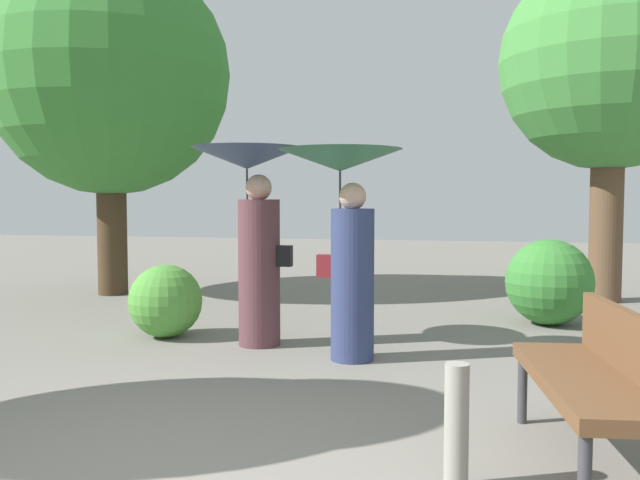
{
  "coord_description": "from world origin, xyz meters",
  "views": [
    {
      "loc": [
        1.47,
        -2.9,
        1.42
      ],
      "look_at": [
        0.0,
        3.69,
        1.0
      ],
      "focal_mm": 37.17,
      "sensor_mm": 36.0,
      "label": 1
    }
  ],
  "objects_px": {
    "person_right": "(346,217)",
    "park_bench": "(598,372)",
    "tree_mid_left": "(109,55)",
    "path_marker_post": "(456,426)",
    "tree_near_right": "(611,41)",
    "person_left": "(253,214)"
  },
  "relations": [
    {
      "from": "park_bench",
      "to": "tree_near_right",
      "type": "bearing_deg",
      "value": 162.36
    },
    {
      "from": "person_right",
      "to": "path_marker_post",
      "type": "xyz_separation_m",
      "value": [
        1.0,
        -2.46,
        -0.95
      ]
    },
    {
      "from": "tree_mid_left",
      "to": "person_right",
      "type": "bearing_deg",
      "value": -37.91
    },
    {
      "from": "person_left",
      "to": "tree_near_right",
      "type": "height_order",
      "value": "tree_near_right"
    },
    {
      "from": "park_bench",
      "to": "tree_mid_left",
      "type": "bearing_deg",
      "value": -138.57
    },
    {
      "from": "person_right",
      "to": "tree_mid_left",
      "type": "distance_m",
      "value": 5.68
    },
    {
      "from": "person_right",
      "to": "park_bench",
      "type": "bearing_deg",
      "value": -135.25
    },
    {
      "from": "path_marker_post",
      "to": "person_right",
      "type": "bearing_deg",
      "value": 112.15
    },
    {
      "from": "person_right",
      "to": "tree_near_right",
      "type": "bearing_deg",
      "value": -31.05
    },
    {
      "from": "tree_near_right",
      "to": "path_marker_post",
      "type": "relative_size",
      "value": 8.65
    },
    {
      "from": "tree_mid_left",
      "to": "path_marker_post",
      "type": "bearing_deg",
      "value": -47.92
    },
    {
      "from": "person_right",
      "to": "park_bench",
      "type": "distance_m",
      "value": 2.77
    },
    {
      "from": "tree_mid_left",
      "to": "path_marker_post",
      "type": "height_order",
      "value": "tree_mid_left"
    },
    {
      "from": "path_marker_post",
      "to": "person_left",
      "type": "bearing_deg",
      "value": 124.77
    },
    {
      "from": "person_left",
      "to": "person_right",
      "type": "height_order",
      "value": "person_left"
    },
    {
      "from": "tree_near_right",
      "to": "path_marker_post",
      "type": "distance_m",
      "value": 7.55
    },
    {
      "from": "tree_mid_left",
      "to": "path_marker_post",
      "type": "distance_m",
      "value": 8.28
    },
    {
      "from": "tree_near_right",
      "to": "path_marker_post",
      "type": "bearing_deg",
      "value": -106.26
    },
    {
      "from": "person_right",
      "to": "tree_mid_left",
      "type": "height_order",
      "value": "tree_mid_left"
    },
    {
      "from": "tree_near_right",
      "to": "park_bench",
      "type": "bearing_deg",
      "value": -100.97
    },
    {
      "from": "tree_near_right",
      "to": "tree_mid_left",
      "type": "xyz_separation_m",
      "value": [
        -7.03,
        -0.87,
        -0.05
      ]
    },
    {
      "from": "park_bench",
      "to": "tree_near_right",
      "type": "height_order",
      "value": "tree_near_right"
    }
  ]
}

